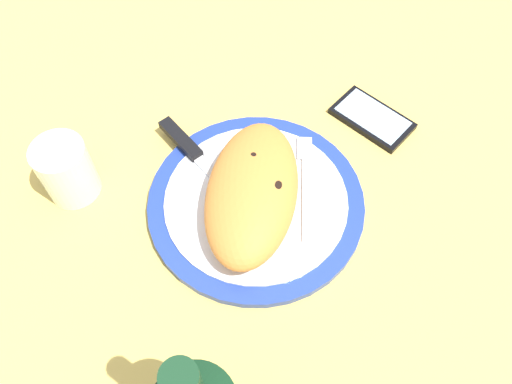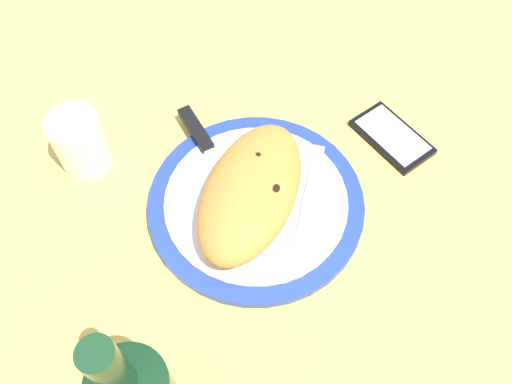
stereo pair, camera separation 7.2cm
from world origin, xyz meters
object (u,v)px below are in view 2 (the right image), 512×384
(knife, at_px, (207,146))
(smartphone, at_px, (392,137))
(calzone, at_px, (251,191))
(fork, at_px, (309,185))
(plate, at_px, (256,203))
(water_glass, at_px, (81,144))

(knife, bearing_deg, smartphone, -78.18)
(calzone, relative_size, smartphone, 1.87)
(calzone, distance_m, fork, 0.09)
(plate, xyz_separation_m, knife, (0.08, 0.08, 0.01))
(knife, bearing_deg, calzone, -139.22)
(plate, xyz_separation_m, smartphone, (0.14, -0.20, -0.00))
(smartphone, height_order, water_glass, water_glass)
(calzone, height_order, water_glass, water_glass)
(plate, relative_size, fork, 1.74)
(knife, distance_m, water_glass, 0.18)
(plate, height_order, knife, knife)
(plate, height_order, smartphone, plate)
(fork, relative_size, smartphone, 1.28)
(plate, relative_size, calzone, 1.19)
(smartphone, bearing_deg, knife, 101.82)
(plate, bearing_deg, smartphone, -54.53)
(fork, xyz_separation_m, knife, (0.05, 0.16, 0.00))
(fork, height_order, water_glass, water_glass)
(calzone, bearing_deg, smartphone, -54.07)
(knife, bearing_deg, plate, -134.83)
(calzone, bearing_deg, knife, 40.78)
(water_glass, bearing_deg, plate, -101.42)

